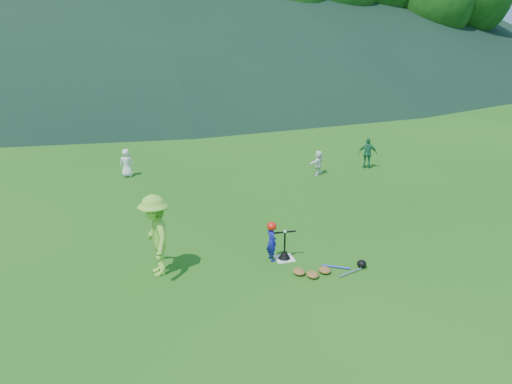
# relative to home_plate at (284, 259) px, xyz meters

# --- Properties ---
(ground) EXTENTS (120.00, 120.00, 0.00)m
(ground) POSITION_rel_home_plate_xyz_m (0.00, 0.00, -0.01)
(ground) COLOR #175313
(ground) RESTS_ON ground
(home_plate) EXTENTS (0.45, 0.45, 0.02)m
(home_plate) POSITION_rel_home_plate_xyz_m (0.00, 0.00, 0.00)
(home_plate) COLOR silver
(home_plate) RESTS_ON ground
(baseball) EXTENTS (0.08, 0.08, 0.08)m
(baseball) POSITION_rel_home_plate_xyz_m (0.00, 0.00, 0.73)
(baseball) COLOR white
(baseball) RESTS_ON batting_tee
(batter_child) EXTENTS (0.28, 0.38, 0.98)m
(batter_child) POSITION_rel_home_plate_xyz_m (-0.32, 0.05, 0.48)
(batter_child) COLOR #151A92
(batter_child) RESTS_ON ground
(adult_coach) EXTENTS (0.81, 1.30, 1.93)m
(adult_coach) POSITION_rel_home_plate_xyz_m (-3.07, 0.15, 0.96)
(adult_coach) COLOR #7EC53A
(adult_coach) RESTS_ON ground
(fielder_a) EXTENTS (0.57, 0.43, 1.05)m
(fielder_a) POSITION_rel_home_plate_xyz_m (-3.40, 7.90, 0.52)
(fielder_a) COLOR white
(fielder_a) RESTS_ON ground
(fielder_c) EXTENTS (0.76, 0.59, 1.20)m
(fielder_c) POSITION_rel_home_plate_xyz_m (5.66, 6.37, 0.59)
(fielder_c) COLOR #22734A
(fielder_c) RESTS_ON ground
(fielder_d) EXTENTS (0.86, 0.73, 0.93)m
(fielder_d) POSITION_rel_home_plate_xyz_m (3.49, 6.13, 0.46)
(fielder_d) COLOR white
(fielder_d) RESTS_ON ground
(batting_tee) EXTENTS (0.30, 0.30, 0.68)m
(batting_tee) POSITION_rel_home_plate_xyz_m (0.00, 0.00, 0.12)
(batting_tee) COLOR black
(batting_tee) RESTS_ON home_plate
(batter_gear) EXTENTS (0.73, 0.26, 0.34)m
(batter_gear) POSITION_rel_home_plate_xyz_m (-0.30, 0.05, 0.87)
(batter_gear) COLOR red
(batter_gear) RESTS_ON ground
(equipment_pile) EXTENTS (1.80, 0.69, 0.19)m
(equipment_pile) POSITION_rel_home_plate_xyz_m (0.68, -0.92, 0.06)
(equipment_pile) COLOR olive
(equipment_pile) RESTS_ON ground
(outfield_fence) EXTENTS (70.07, 0.08, 1.33)m
(outfield_fence) POSITION_rel_home_plate_xyz_m (0.00, 28.00, 0.69)
(outfield_fence) COLOR gray
(outfield_fence) RESTS_ON ground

